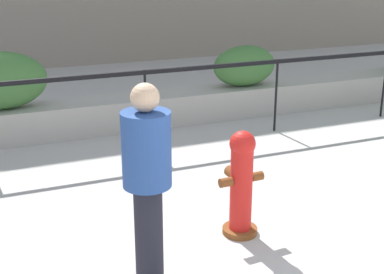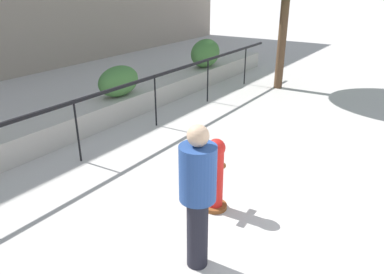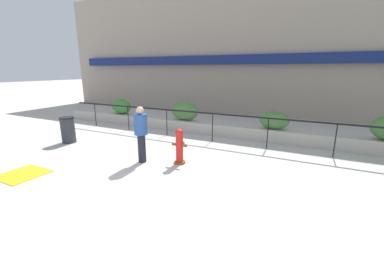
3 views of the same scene
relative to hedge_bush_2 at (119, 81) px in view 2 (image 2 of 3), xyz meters
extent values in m
plane|color=#BCB7B2|center=(-2.16, -6.00, -0.85)|extent=(120.00, 120.00, 0.00)
cube|color=#B7B2A8|center=(-2.16, 0.00, -0.60)|extent=(18.00, 0.70, 0.50)
cube|color=black|center=(-2.16, -1.10, 0.27)|extent=(15.00, 0.05, 0.06)
cylinder|color=black|center=(-2.16, -1.10, -0.28)|extent=(0.04, 0.04, 1.15)
cylinder|color=black|center=(-0.01, -1.10, -0.28)|extent=(0.04, 0.04, 1.15)
cylinder|color=black|center=(2.13, -1.10, -0.28)|extent=(0.04, 0.04, 1.15)
cylinder|color=black|center=(4.27, -1.10, -0.28)|extent=(0.04, 0.04, 1.15)
ellipsoid|color=#427538|center=(0.00, 0.00, 0.00)|extent=(1.16, 0.59, 0.70)
ellipsoid|color=#427538|center=(3.73, 0.00, 0.07)|extent=(1.21, 0.70, 0.85)
cylinder|color=brown|center=(-2.07, -3.88, -0.82)|extent=(0.37, 0.37, 0.06)
cylinder|color=red|center=(-2.07, -3.88, -0.37)|extent=(0.23, 0.23, 0.85)
sphere|color=red|center=(-2.07, -3.88, 0.10)|extent=(0.25, 0.25, 0.25)
cylinder|color=brown|center=(-2.08, -3.70, -0.27)|extent=(0.12, 0.15, 0.11)
cylinder|color=brown|center=(-1.90, -3.87, -0.27)|extent=(0.13, 0.10, 0.09)
cylinder|color=brown|center=(-2.24, -3.89, -0.27)|extent=(0.13, 0.10, 0.09)
cylinder|color=brown|center=(4.48, -2.12, 0.55)|extent=(0.24, 0.24, 2.81)
cylinder|color=black|center=(-3.16, -4.30, -0.41)|extent=(0.28, 0.28, 0.88)
cylinder|color=#26478C|center=(-3.16, -4.30, 0.34)|extent=(0.47, 0.47, 0.62)
sphere|color=#D6AD89|center=(-3.16, -4.30, 0.76)|extent=(0.23, 0.23, 0.23)
camera|label=1|loc=(-4.35, -8.12, 1.79)|focal=50.00mm
camera|label=2|loc=(-6.02, -6.19, 2.21)|focal=35.00mm
camera|label=3|loc=(1.65, -10.30, 1.94)|focal=24.00mm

